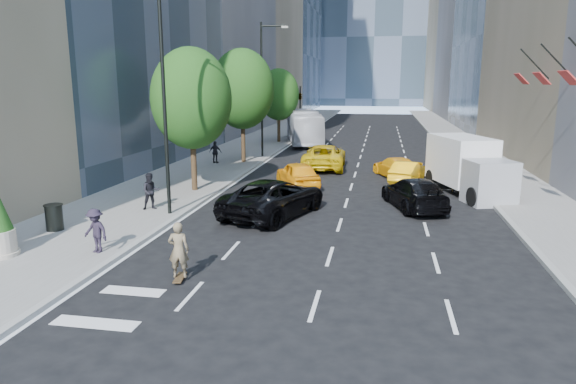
% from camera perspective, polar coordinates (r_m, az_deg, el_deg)
% --- Properties ---
extents(ground, '(160.00, 160.00, 0.00)m').
position_cam_1_polar(ground, '(17.82, 1.45, -6.96)').
color(ground, black).
rests_on(ground, ground).
extents(sidewalk_left, '(6.00, 120.00, 0.15)m').
position_cam_1_polar(sidewalk_left, '(48.40, -3.59, 5.31)').
color(sidewalk_left, slate).
rests_on(sidewalk_left, ground).
extents(sidewalk_right, '(4.00, 120.00, 0.15)m').
position_cam_1_polar(sidewalk_right, '(47.58, 19.30, 4.53)').
color(sidewalk_right, slate).
rests_on(sidewalk_right, ground).
extents(lamp_near, '(2.13, 0.22, 10.00)m').
position_cam_1_polar(lamp_near, '(22.48, -13.28, 11.79)').
color(lamp_near, black).
rests_on(lamp_near, sidewalk_left).
extents(lamp_far, '(2.13, 0.22, 10.00)m').
position_cam_1_polar(lamp_far, '(39.65, -2.69, 12.12)').
color(lamp_far, black).
rests_on(lamp_far, sidewalk_left).
extents(tree_near, '(4.20, 4.20, 7.46)m').
position_cam_1_polar(tree_near, '(27.46, -10.70, 10.15)').
color(tree_near, black).
rests_on(tree_near, sidewalk_left).
extents(tree_mid, '(4.50, 4.50, 7.99)m').
position_cam_1_polar(tree_mid, '(36.96, -5.10, 11.31)').
color(tree_mid, black).
rests_on(tree_mid, sidewalk_left).
extents(tree_far, '(3.90, 3.90, 6.92)m').
position_cam_1_polar(tree_far, '(49.63, -1.04, 10.77)').
color(tree_far, black).
rests_on(tree_far, sidewalk_left).
extents(traffic_signal, '(2.48, 0.53, 5.20)m').
position_cam_1_polar(traffic_signal, '(57.37, 1.36, 10.57)').
color(traffic_signal, black).
rests_on(traffic_signal, sidewalk_left).
extents(facade_flags, '(1.85, 13.30, 2.05)m').
position_cam_1_polar(facade_flags, '(27.83, 27.78, 11.52)').
color(facade_flags, black).
rests_on(facade_flags, ground).
extents(skateboarder, '(0.68, 0.50, 1.70)m').
position_cam_1_polar(skateboarder, '(15.63, -12.04, -6.71)').
color(skateboarder, brown).
rests_on(skateboarder, ground).
extents(black_sedan_lincoln, '(4.46, 6.46, 1.64)m').
position_cam_1_polar(black_sedan_lincoln, '(22.68, -1.57, -0.62)').
color(black_sedan_lincoln, black).
rests_on(black_sedan_lincoln, ground).
extents(black_sedan_mercedes, '(3.35, 5.34, 1.44)m').
position_cam_1_polar(black_sedan_mercedes, '(24.74, 13.87, -0.13)').
color(black_sedan_mercedes, black).
rests_on(black_sedan_mercedes, ground).
extents(taxi_a, '(3.34, 4.57, 1.45)m').
position_cam_1_polar(taxi_a, '(28.97, 1.08, 2.00)').
color(taxi_a, '#FFA40D').
rests_on(taxi_a, ground).
extents(taxi_b, '(2.42, 4.05, 1.26)m').
position_cam_1_polar(taxi_b, '(31.12, 13.19, 2.22)').
color(taxi_b, '#FFB20D').
rests_on(taxi_b, ground).
extents(taxi_c, '(2.97, 6.01, 1.64)m').
position_cam_1_polar(taxi_c, '(35.21, 4.06, 3.95)').
color(taxi_c, gold).
rests_on(taxi_c, ground).
extents(taxi_d, '(3.19, 4.72, 1.27)m').
position_cam_1_polar(taxi_d, '(32.57, 11.90, 2.72)').
color(taxi_d, '#FFB00D').
rests_on(taxi_d, ground).
extents(city_bus, '(5.22, 11.68, 3.17)m').
position_cam_1_polar(city_bus, '(49.75, 1.79, 7.26)').
color(city_bus, silver).
rests_on(city_bus, ground).
extents(box_truck, '(4.01, 6.56, 2.96)m').
position_cam_1_polar(box_truck, '(28.60, 19.36, 2.76)').
color(box_truck, silver).
rests_on(box_truck, ground).
extents(pedestrian_a, '(1.02, 0.96, 1.67)m').
position_cam_1_polar(pedestrian_a, '(23.97, -14.99, 0.07)').
color(pedestrian_a, black).
rests_on(pedestrian_a, sidewalk_left).
extents(pedestrian_b, '(0.95, 0.46, 1.57)m').
position_cam_1_polar(pedestrian_b, '(36.85, -8.06, 4.40)').
color(pedestrian_b, black).
rests_on(pedestrian_b, sidewalk_left).
extents(pedestrian_c, '(1.11, 0.84, 1.53)m').
position_cam_1_polar(pedestrian_c, '(18.53, -20.60, -4.05)').
color(pedestrian_c, black).
rests_on(pedestrian_c, sidewalk_left).
extents(trash_can, '(0.65, 0.65, 0.98)m').
position_cam_1_polar(trash_can, '(21.99, -24.54, -2.63)').
color(trash_can, black).
rests_on(trash_can, sidewalk_left).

